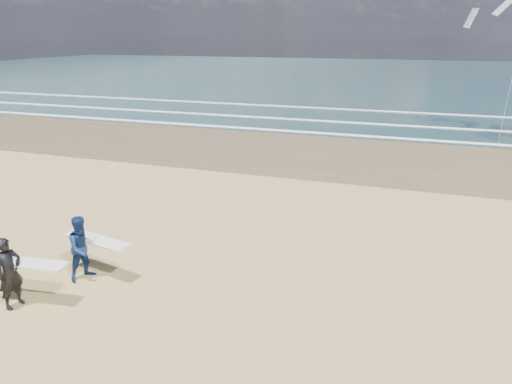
% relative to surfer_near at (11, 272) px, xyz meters
% --- Properties ---
extents(ocean, '(220.00, 100.00, 0.02)m').
position_rel_surfer_near_xyz_m(ocean, '(19.82, 72.80, -0.97)').
color(ocean, '#1A3339').
rests_on(ocean, ground).
extents(surfer_near, '(2.25, 1.11, 1.92)m').
position_rel_surfer_near_xyz_m(surfer_near, '(0.00, 0.00, 0.00)').
color(surfer_near, black).
rests_on(surfer_near, ground).
extents(surfer_far, '(2.26, 1.38, 1.90)m').
position_rel_surfer_near_xyz_m(surfer_far, '(0.80, 1.79, -0.02)').
color(surfer_far, '#0D214D').
rests_on(surfer_far, ground).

